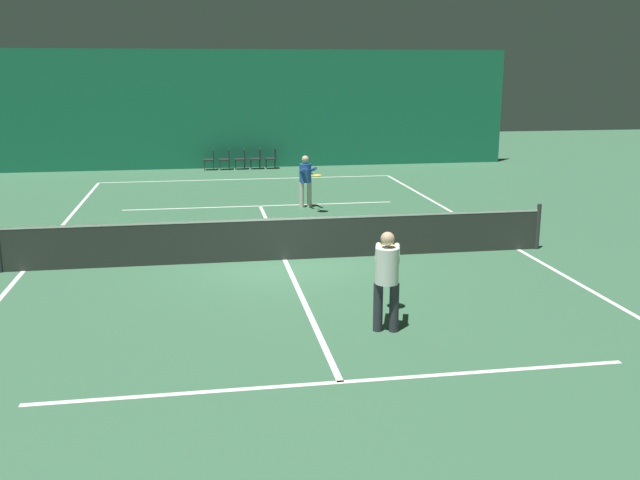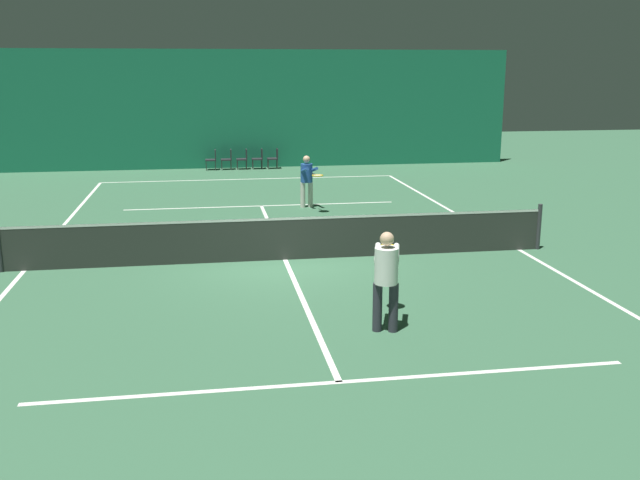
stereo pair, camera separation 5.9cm
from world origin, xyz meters
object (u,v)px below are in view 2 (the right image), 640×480
object	(u,v)px
tennis_net	(285,237)
courtside_chair_3	(259,157)
courtside_chair_4	(274,157)
player_near	(386,273)
courtside_chair_1	(228,158)
courtside_chair_2	(244,158)
player_far	(307,178)
courtside_chair_0	(212,158)

from	to	relation	value
tennis_net	courtside_chair_3	size ratio (longest dim) A/B	14.29
tennis_net	courtside_chair_4	world-z (taller)	tennis_net
player_near	courtside_chair_1	xyz separation A→B (m)	(-1.80, 19.26, -0.47)
courtside_chair_1	courtside_chair_4	xyz separation A→B (m)	(1.93, 0.00, 0.00)
courtside_chair_2	player_near	bearing A→B (deg)	3.44
tennis_net	player_far	world-z (taller)	player_far
player_far	courtside_chair_3	world-z (taller)	player_far
courtside_chair_0	courtside_chair_3	bearing A→B (deg)	90.00
courtside_chair_4	courtside_chair_0	bearing A→B (deg)	-90.00
player_near	courtside_chair_2	world-z (taller)	player_near
player_far	courtside_chair_4	size ratio (longest dim) A/B	1.87
courtside_chair_2	courtside_chair_3	size ratio (longest dim) A/B	1.00
courtside_chair_4	player_near	bearing A→B (deg)	-0.38
player_near	courtside_chair_1	world-z (taller)	player_near
player_near	courtside_chair_3	world-z (taller)	player_near
courtside_chair_0	courtside_chair_2	xyz separation A→B (m)	(1.29, 0.00, 0.00)
courtside_chair_2	courtside_chair_4	distance (m)	1.29
courtside_chair_4	player_far	bearing A→B (deg)	0.83
courtside_chair_0	courtside_chair_1	size ratio (longest dim) A/B	1.00
tennis_net	player_far	bearing A→B (deg)	77.12
tennis_net	courtside_chair_3	bearing A→B (deg)	87.71
courtside_chair_1	courtside_chair_4	bearing A→B (deg)	90.00
courtside_chair_3	player_near	bearing A→B (deg)	1.53
player_far	courtside_chair_1	bearing A→B (deg)	-177.91
courtside_chair_4	courtside_chair_2	bearing A→B (deg)	-90.00
courtside_chair_3	player_far	bearing A→B (deg)	5.04
player_near	courtside_chair_3	distance (m)	19.28
courtside_chair_3	tennis_net	bearing A→B (deg)	-2.29
player_near	courtside_chair_4	bearing A→B (deg)	15.38
player_far	courtside_chair_3	distance (m)	8.79
courtside_chair_3	courtside_chair_0	bearing A→B (deg)	-90.00
courtside_chair_0	tennis_net	bearing A→B (deg)	5.23
player_far	courtside_chair_1	xyz separation A→B (m)	(-2.06, 8.74, -0.43)
tennis_net	courtside_chair_0	distance (m)	14.74
courtside_chair_0	courtside_chair_3	world-z (taller)	same
courtside_chair_0	courtside_chair_3	xyz separation A→B (m)	(1.93, 0.00, 0.00)
player_near	courtside_chair_4	world-z (taller)	player_near
courtside_chair_0	courtside_chair_4	bearing A→B (deg)	90.00
player_near	courtside_chair_2	bearing A→B (deg)	19.20
player_far	courtside_chair_3	bearing A→B (deg)	173.89
courtside_chair_3	courtside_chair_4	size ratio (longest dim) A/B	1.00
player_far	courtside_chair_0	distance (m)	9.16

